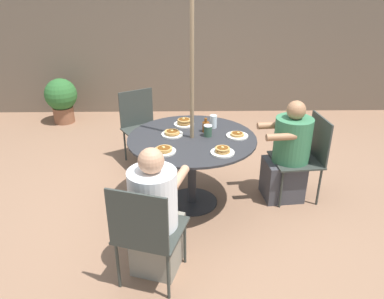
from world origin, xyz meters
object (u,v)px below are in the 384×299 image
at_px(pancake_plate_d, 172,133).
at_px(drinking_glass_a, 213,121).
at_px(patio_chair_east, 305,153).
at_px(coffee_cup, 208,131).
at_px(pancake_plate_b, 184,123).
at_px(pancake_plate_c, 164,150).
at_px(syrup_bottle, 206,126).
at_px(patio_chair_north, 146,230).
at_px(diner_east, 288,156).
at_px(pancake_plate_e, 237,135).
at_px(diner_north, 155,217).
at_px(potted_shrub, 61,98).
at_px(patio_table, 192,149).
at_px(patio_chair_south, 142,123).
at_px(pancake_plate_a, 222,151).

xyz_separation_m(pancake_plate_d, drinking_glass_a, (0.42, 0.19, 0.05)).
distance_m(patio_chair_east, coffee_cup, 1.07).
distance_m(pancake_plate_b, pancake_plate_c, 0.68).
bearing_deg(syrup_bottle, coffee_cup, -83.35).
distance_m(patio_chair_north, diner_east, 1.83).
xyz_separation_m(pancake_plate_e, coffee_cup, (-0.29, 0.02, 0.04)).
bearing_deg(diner_north, patio_chair_east, 53.51).
xyz_separation_m(diner_east, pancake_plate_b, (-1.07, 0.23, 0.29)).
height_order(pancake_plate_b, pancake_plate_e, pancake_plate_b).
height_order(patio_chair_east, drinking_glass_a, patio_chair_east).
bearing_deg(coffee_cup, potted_shrub, 132.67).
distance_m(coffee_cup, potted_shrub, 3.25).
height_order(diner_north, syrup_bottle, diner_north).
relative_size(patio_chair_north, pancake_plate_d, 4.18).
xyz_separation_m(patio_table, patio_chair_south, (-0.61, 1.02, -0.11)).
relative_size(pancake_plate_a, pancake_plate_b, 1.00).
relative_size(diner_north, pancake_plate_c, 5.08).
xyz_separation_m(patio_chair_east, pancake_plate_e, (-0.74, -0.11, 0.25)).
distance_m(pancake_plate_a, pancake_plate_b, 0.77).
bearing_deg(pancake_plate_e, pancake_plate_c, -154.12).
distance_m(diner_north, syrup_bottle, 1.23).
relative_size(diner_north, diner_east, 1.01).
relative_size(patio_chair_north, pancake_plate_c, 4.18).
xyz_separation_m(diner_east, potted_shrub, (-3.03, 2.30, -0.08)).
bearing_deg(patio_table, patio_chair_north, -107.49).
relative_size(pancake_plate_d, pancake_plate_e, 1.00).
height_order(diner_east, pancake_plate_e, diner_east).
bearing_deg(drinking_glass_a, syrup_bottle, -127.96).
xyz_separation_m(patio_chair_east, pancake_plate_a, (-0.92, -0.48, 0.26)).
xyz_separation_m(patio_table, pancake_plate_a, (0.26, -0.36, 0.15)).
xyz_separation_m(patio_chair_south, potted_shrub, (-1.42, 1.39, -0.10)).
xyz_separation_m(pancake_plate_a, syrup_bottle, (-0.12, 0.51, 0.03)).
bearing_deg(patio_chair_south, diner_east, 119.35).
relative_size(patio_table, pancake_plate_d, 5.88).
distance_m(patio_chair_north, potted_shrub, 3.91).
relative_size(patio_chair_north, coffee_cup, 7.93).
relative_size(patio_table, potted_shrub, 1.76).
bearing_deg(pancake_plate_e, diner_north, -127.50).
xyz_separation_m(pancake_plate_b, pancake_plate_c, (-0.18, -0.66, -0.01)).
relative_size(pancake_plate_d, syrup_bottle, 1.50).
bearing_deg(pancake_plate_e, drinking_glass_a, 132.43).
distance_m(pancake_plate_d, syrup_bottle, 0.35).
xyz_separation_m(patio_chair_east, pancake_plate_d, (-1.37, -0.06, 0.26)).
relative_size(patio_table, drinking_glass_a, 9.38).
distance_m(diner_north, pancake_plate_b, 1.34).
bearing_deg(patio_chair_east, patio_table, 90.00).
relative_size(diner_north, syrup_bottle, 7.61).
relative_size(patio_table, patio_chair_south, 1.41).
bearing_deg(pancake_plate_e, patio_table, -178.05).
bearing_deg(diner_east, pancake_plate_d, 86.06).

